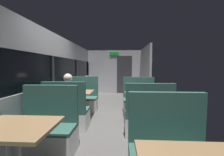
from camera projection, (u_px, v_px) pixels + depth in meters
ground_plane at (108, 122)px, 3.75m from camera, size 3.30×9.20×0.02m
carriage_window_panel_left at (52, 79)px, 3.74m from camera, size 0.09×8.48×2.30m
carriage_end_bulkhead at (115, 72)px, 7.84m from camera, size 2.90×0.11×2.30m
carriage_aisle_panel_right at (145, 73)px, 6.57m from camera, size 0.08×2.40×2.30m
dining_table_near_window at (16, 134)px, 1.67m from camera, size 0.90×0.70×0.74m
bench_near_window_facing_entry at (47, 133)px, 2.39m from camera, size 0.95×0.50×1.10m
dining_table_mid_window at (76, 95)px, 3.97m from camera, size 0.90×0.70×0.74m
bench_mid_window_facing_end at (67, 115)px, 3.30m from camera, size 0.95×0.50×1.10m
bench_mid_window_facing_entry at (83, 100)px, 4.69m from camera, size 0.95×0.50×1.10m
dining_table_rear_aisle at (143, 97)px, 3.67m from camera, size 0.90×0.70×0.74m
bench_rear_aisle_facing_end at (148, 119)px, 3.00m from camera, size 0.95×0.50×1.10m
bench_rear_aisle_facing_entry at (139, 103)px, 4.39m from camera, size 0.95×0.50×1.10m
seated_passenger at (68, 105)px, 3.35m from camera, size 0.47×0.55×1.26m
coffee_cup_primary at (69, 91)px, 3.81m from camera, size 0.07×0.07×0.09m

